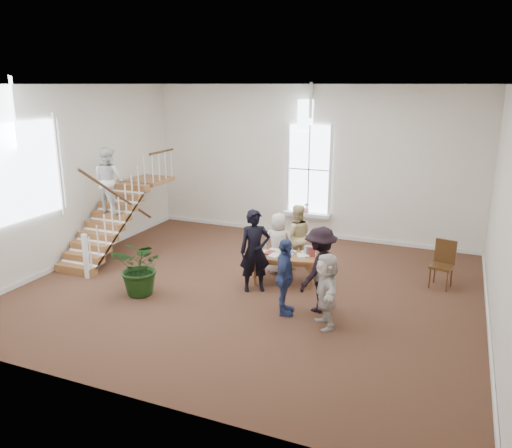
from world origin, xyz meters
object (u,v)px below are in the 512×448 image
at_px(elderly_woman, 278,243).
at_px(person_yellow, 296,237).
at_px(woman_cluster_b, 320,269).
at_px(police_officer, 255,251).
at_px(library_table, 283,258).
at_px(woman_cluster_a, 285,277).
at_px(woman_cluster_c, 326,290).
at_px(floor_plant, 141,267).
at_px(side_chair, 443,261).

distance_m(elderly_woman, person_yellow, 0.59).
bearing_deg(woman_cluster_b, police_officer, -85.52).
distance_m(library_table, woman_cluster_a, 1.66).
height_order(woman_cluster_b, woman_cluster_c, woman_cluster_b).
bearing_deg(person_yellow, elderly_woman, 34.98).
height_order(police_officer, elderly_woman, police_officer).
bearing_deg(woman_cluster_a, library_table, 8.06).
distance_m(elderly_woman, woman_cluster_c, 2.96).
xyz_separation_m(woman_cluster_b, floor_plant, (-3.83, -0.73, -0.24)).
bearing_deg(library_table, side_chair, 7.77).
distance_m(library_table, woman_cluster_c, 2.29).
height_order(woman_cluster_a, floor_plant, woman_cluster_a).
bearing_deg(floor_plant, woman_cluster_a, 4.93).
bearing_deg(woman_cluster_a, side_chair, -58.52).
height_order(library_table, woman_cluster_c, woman_cluster_c).
bearing_deg(woman_cluster_c, person_yellow, 178.23).
height_order(elderly_woman, person_yellow, person_yellow).
relative_size(library_table, woman_cluster_a, 0.99).
bearing_deg(side_chair, woman_cluster_a, -123.70).
relative_size(police_officer, elderly_woman, 1.24).
xyz_separation_m(elderly_woman, floor_plant, (-2.31, -2.41, -0.11)).
xyz_separation_m(person_yellow, side_chair, (3.48, 0.11, -0.20)).
height_order(library_table, woman_cluster_b, woman_cluster_b).
bearing_deg(police_officer, person_yellow, 45.78).
height_order(elderly_woman, woman_cluster_a, woman_cluster_a).
bearing_deg(police_officer, woman_cluster_c, -60.90).
bearing_deg(side_chair, woman_cluster_c, -111.21).
bearing_deg(woman_cluster_b, floor_plant, -59.64).
bearing_deg(elderly_woman, woman_cluster_c, 114.88).
height_order(person_yellow, floor_plant, person_yellow).
bearing_deg(woman_cluster_b, woman_cluster_a, -33.55).
relative_size(police_officer, floor_plant, 1.45).
bearing_deg(elderly_woman, woman_cluster_b, 118.98).
xyz_separation_m(woman_cluster_a, floor_plant, (-3.23, -0.28, -0.15)).
bearing_deg(woman_cluster_b, person_yellow, -131.37).
xyz_separation_m(police_officer, side_chair, (3.88, 1.86, -0.32)).
distance_m(library_table, floor_plant, 3.22).
bearing_deg(police_officer, floor_plant, 176.41).
relative_size(person_yellow, woman_cluster_a, 1.03).
bearing_deg(floor_plant, side_chair, 26.42).
bearing_deg(side_chair, elderly_woman, -158.25).
distance_m(woman_cluster_c, side_chair, 3.55).
xyz_separation_m(elderly_woman, person_yellow, (0.30, 0.50, 0.06)).
bearing_deg(woman_cluster_c, floor_plant, -118.78).
xyz_separation_m(elderly_woman, side_chair, (3.78, 0.61, -0.14)).
bearing_deg(floor_plant, police_officer, 27.75).
bearing_deg(woman_cluster_b, library_table, -113.39).
bearing_deg(police_officer, library_table, 24.78).
bearing_deg(police_officer, woman_cluster_b, -46.44).
distance_m(woman_cluster_a, woman_cluster_c, 0.92).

